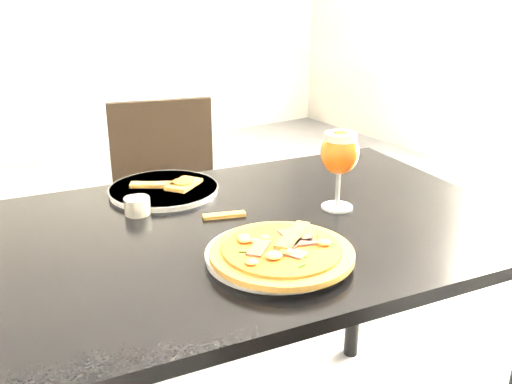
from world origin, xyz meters
TOP-DOWN VIEW (x-y plane):
  - dining_table at (-0.22, -0.28)m, footprint 1.30×0.96m
  - chair_far at (-0.08, 0.52)m, footprint 0.49×0.49m
  - plate_main at (-0.28, -0.44)m, footprint 0.32×0.32m
  - pizza at (-0.28, -0.46)m, footprint 0.28×0.28m
  - plate_second at (-0.31, 0.02)m, footprint 0.29×0.29m
  - crust_scraps at (-0.29, 0.01)m, footprint 0.18×0.13m
  - loose_crust at (-0.26, -0.21)m, footprint 0.10×0.05m
  - sauce_cup at (-0.42, -0.08)m, footprint 0.06×0.06m
  - beer_glass at (-0.00, -0.31)m, footprint 0.09×0.09m

SIDE VIEW (x-z plane):
  - chair_far at x=-0.08m, z-range 0.04..0.90m
  - dining_table at x=-0.22m, z-range 0.28..1.03m
  - loose_crust at x=-0.26m, z-range 0.75..0.76m
  - plate_second at x=-0.31m, z-range 0.75..0.76m
  - plate_main at x=-0.28m, z-range 0.75..0.77m
  - crust_scraps at x=-0.29m, z-range 0.76..0.78m
  - sauce_cup at x=-0.42m, z-range 0.75..0.79m
  - pizza at x=-0.28m, z-range 0.76..0.79m
  - beer_glass at x=0.00m, z-range 0.79..0.98m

